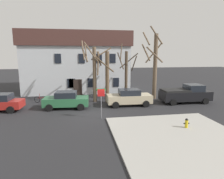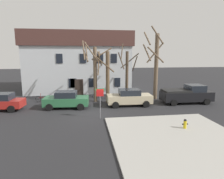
# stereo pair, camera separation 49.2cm
# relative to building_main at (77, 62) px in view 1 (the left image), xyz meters

# --- Properties ---
(ground_plane) EXTENTS (120.00, 120.00, 0.00)m
(ground_plane) POSITION_rel_building_main_xyz_m (1.21, -13.24, -4.26)
(ground_plane) COLOR #262628
(sidewalk_slab) EXTENTS (8.36, 8.90, 0.12)m
(sidewalk_slab) POSITION_rel_building_main_xyz_m (6.56, -19.09, -4.20)
(sidewalk_slab) COLOR #A8A59E
(sidewalk_slab) RESTS_ON ground_plane
(building_main) EXTENTS (14.83, 9.02, 8.39)m
(building_main) POSITION_rel_building_main_xyz_m (0.00, 0.00, 0.00)
(building_main) COLOR silver
(building_main) RESTS_ON ground_plane
(tree_bare_near) EXTENTS (2.23, 2.52, 6.87)m
(tree_bare_near) POSITION_rel_building_main_xyz_m (1.82, -8.30, -0.70)
(tree_bare_near) COLOR brown
(tree_bare_near) RESTS_ON ground_plane
(tree_bare_mid) EXTENTS (2.43, 3.11, 6.10)m
(tree_bare_mid) POSITION_rel_building_main_xyz_m (3.20, -8.82, -1.15)
(tree_bare_mid) COLOR brown
(tree_bare_mid) RESTS_ON ground_plane
(tree_bare_far) EXTENTS (2.52, 2.52, 6.59)m
(tree_bare_far) POSITION_rel_building_main_xyz_m (5.67, -7.92, -1.09)
(tree_bare_far) COLOR #4C3D2D
(tree_bare_far) RESTS_ON ground_plane
(tree_bare_end) EXTENTS (2.53, 2.61, 8.49)m
(tree_bare_end) POSITION_rel_building_main_xyz_m (9.09, -7.87, 0.00)
(tree_bare_end) COLOR brown
(tree_bare_end) RESTS_ON ground_plane
(car_green_sedan) EXTENTS (4.49, 2.34, 1.70)m
(car_green_sedan) POSITION_rel_building_main_xyz_m (-1.07, -10.64, -3.41)
(car_green_sedan) COLOR #2D6B42
(car_green_sedan) RESTS_ON ground_plane
(car_beige_sedan) EXTENTS (4.66, 2.16, 1.73)m
(car_beige_sedan) POSITION_rel_building_main_xyz_m (5.38, -10.56, -3.39)
(car_beige_sedan) COLOR #C6B793
(car_beige_sedan) RESTS_ON ground_plane
(pickup_truck_black) EXTENTS (5.48, 2.35, 2.03)m
(pickup_truck_black) POSITION_rel_building_main_xyz_m (11.88, -10.38, -3.28)
(pickup_truck_black) COLOR black
(pickup_truck_black) RESTS_ON ground_plane
(fire_hydrant) EXTENTS (0.42, 0.22, 0.68)m
(fire_hydrant) POSITION_rel_building_main_xyz_m (7.80, -17.69, -3.79)
(fire_hydrant) COLOR gold
(fire_hydrant) RESTS_ON sidewalk_slab
(street_sign_pole) EXTENTS (0.76, 0.07, 2.54)m
(street_sign_pole) POSITION_rel_building_main_xyz_m (2.02, -14.31, -2.47)
(street_sign_pole) COLOR slate
(street_sign_pole) RESTS_ON ground_plane
(bicycle_leaning) EXTENTS (1.67, 0.62, 1.03)m
(bicycle_leaning) POSITION_rel_building_main_xyz_m (-3.97, -7.91, -3.89)
(bicycle_leaning) COLOR black
(bicycle_leaning) RESTS_ON ground_plane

